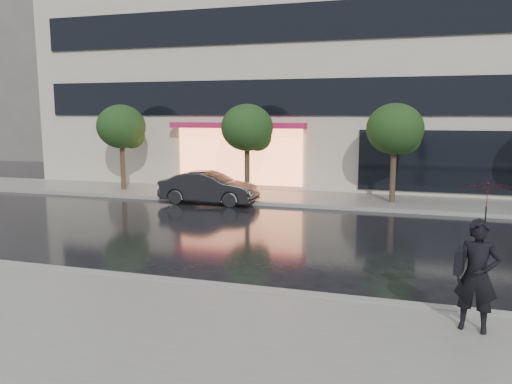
% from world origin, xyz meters
% --- Properties ---
extents(ground, '(120.00, 120.00, 0.00)m').
position_xyz_m(ground, '(0.00, 0.00, 0.00)').
color(ground, black).
rests_on(ground, ground).
extents(sidewalk_near, '(60.00, 4.50, 0.12)m').
position_xyz_m(sidewalk_near, '(0.00, -3.25, 0.06)').
color(sidewalk_near, slate).
rests_on(sidewalk_near, ground).
extents(sidewalk_far, '(60.00, 3.50, 0.12)m').
position_xyz_m(sidewalk_far, '(0.00, 10.25, 0.06)').
color(sidewalk_far, slate).
rests_on(sidewalk_far, ground).
extents(curb_near, '(60.00, 0.25, 0.14)m').
position_xyz_m(curb_near, '(0.00, -1.00, 0.07)').
color(curb_near, gray).
rests_on(curb_near, ground).
extents(curb_far, '(60.00, 0.25, 0.14)m').
position_xyz_m(curb_far, '(0.00, 8.50, 0.07)').
color(curb_far, gray).
rests_on(curb_far, ground).
extents(office_building, '(30.00, 12.76, 18.00)m').
position_xyz_m(office_building, '(-0.00, 17.97, 9.00)').
color(office_building, beige).
rests_on(office_building, ground).
extents(bg_building_left, '(14.00, 10.00, 12.00)m').
position_xyz_m(bg_building_left, '(-28.00, 26.00, 6.00)').
color(bg_building_left, '#59544F').
rests_on(bg_building_left, ground).
extents(tree_far_west, '(2.20, 2.20, 3.99)m').
position_xyz_m(tree_far_west, '(-8.94, 10.03, 2.92)').
color(tree_far_west, '#33261C').
rests_on(tree_far_west, ground).
extents(tree_mid_west, '(2.20, 2.20, 3.99)m').
position_xyz_m(tree_mid_west, '(-2.94, 10.03, 2.92)').
color(tree_mid_west, '#33261C').
rests_on(tree_mid_west, ground).
extents(tree_mid_east, '(2.20, 2.20, 3.99)m').
position_xyz_m(tree_mid_east, '(3.06, 10.03, 2.92)').
color(tree_mid_east, '#33261C').
rests_on(tree_mid_east, ground).
extents(parked_car, '(3.92, 1.40, 1.29)m').
position_xyz_m(parked_car, '(-4.05, 8.24, 0.64)').
color(parked_car, black).
rests_on(parked_car, ground).
extents(pedestrian_with_umbrella, '(1.07, 1.08, 2.44)m').
position_xyz_m(pedestrian_with_umbrella, '(4.60, -1.85, 1.64)').
color(pedestrian_with_umbrella, black).
rests_on(pedestrian_with_umbrella, sidewalk_near).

